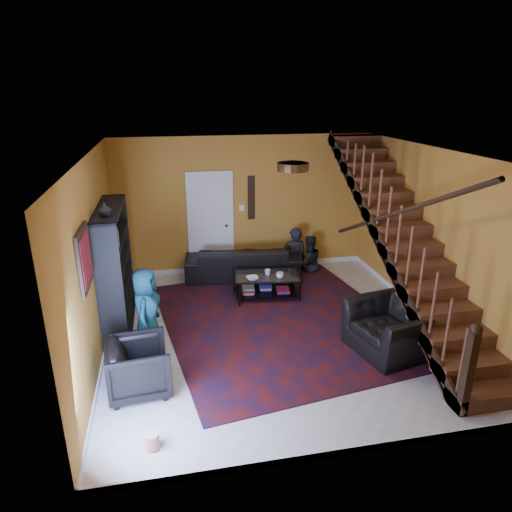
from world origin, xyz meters
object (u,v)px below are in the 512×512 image
Objects in this scene: bookshelf at (116,272)px; sofa at (242,261)px; armchair_left at (139,367)px; armchair_right at (390,329)px; coffee_table at (266,285)px.

bookshelf is 2.92m from sofa.
armchair_right is at bearing -91.82° from armchair_left.
armchair_right reaches higher than coffee_table.
sofa is 2.06× the size of armchair_right.
bookshelf is 2.72m from coffee_table.
coffee_table is (2.55, 0.64, -0.71)m from bookshelf.
bookshelf is at bearing -165.90° from coffee_table.
sofa is 1.10m from coffee_table.
armchair_right is at bearing 123.86° from sofa.
sofa is 1.84× the size of coffee_table.
armchair_right is at bearing -21.29° from bookshelf.
armchair_left reaches higher than coffee_table.
armchair_left is at bearing -132.26° from coffee_table.
coffee_table is (2.19, 2.41, -0.10)m from armchair_left.
armchair_left is at bearing -78.67° from bookshelf.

